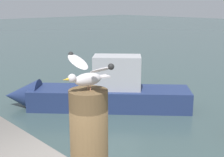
% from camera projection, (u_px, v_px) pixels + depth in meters
% --- Properties ---
extents(mooring_post, '(0.30, 0.30, 1.06)m').
position_uv_depth(mooring_post, '(89.00, 153.00, 2.51)').
color(mooring_post, brown).
rests_on(mooring_post, harbor_quay).
extents(seagull, '(0.65, 0.39, 0.26)m').
position_uv_depth(seagull, '(87.00, 74.00, 2.35)').
color(seagull, tan).
rests_on(seagull, mooring_post).
extents(boat_navy, '(5.08, 4.94, 1.90)m').
position_uv_depth(boat_navy, '(93.00, 93.00, 9.93)').
color(boat_navy, navy).
rests_on(boat_navy, ground_plane).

